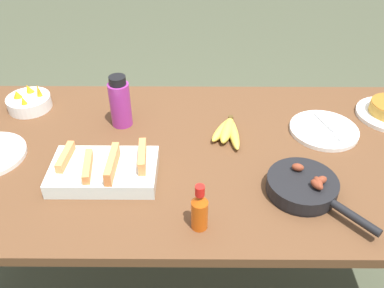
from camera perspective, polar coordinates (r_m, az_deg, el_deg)
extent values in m
plane|color=#474C38|center=(2.00, 0.00, -18.70)|extent=(14.00, 14.00, 0.00)
cube|color=brown|center=(1.43, 0.00, -1.51)|extent=(1.87, 0.91, 0.03)
cylinder|color=brown|center=(2.17, -23.72, -2.69)|extent=(0.07, 0.07, 0.74)
cylinder|color=brown|center=(2.17, 23.93, -2.87)|extent=(0.07, 0.07, 0.74)
ellipsoid|color=gold|center=(1.50, 4.28, 2.00)|extent=(0.11, 0.16, 0.04)
ellipsoid|color=gold|center=(1.49, 4.93, 1.94)|extent=(0.08, 0.17, 0.04)
ellipsoid|color=gold|center=(1.48, 5.87, 1.46)|extent=(0.05, 0.19, 0.03)
cylinder|color=#4C3819|center=(1.55, 5.43, 3.34)|extent=(0.02, 0.02, 0.04)
cube|color=silver|center=(1.33, -12.23, -3.76)|extent=(0.34, 0.20, 0.05)
cube|color=#ED8E4C|center=(1.35, -17.32, -1.78)|extent=(0.03, 0.13, 0.04)
cube|color=#ED8E4C|center=(1.30, -14.42, -3.10)|extent=(0.04, 0.14, 0.04)
cube|color=#ED8E4C|center=(1.28, -11.14, -2.81)|extent=(0.02, 0.16, 0.05)
cube|color=#ED8E4C|center=(1.29, -6.98, -1.82)|extent=(0.03, 0.14, 0.05)
cylinder|color=black|center=(1.31, 15.00, -6.38)|extent=(0.21, 0.21, 0.01)
cylinder|color=black|center=(1.29, 15.18, -5.54)|extent=(0.22, 0.22, 0.04)
cylinder|color=black|center=(1.23, 21.93, -9.56)|extent=(0.12, 0.13, 0.02)
ellipsoid|color=brown|center=(1.25, 17.27, -5.21)|extent=(0.03, 0.05, 0.03)
ellipsoid|color=brown|center=(1.25, 17.12, -5.47)|extent=(0.05, 0.05, 0.03)
ellipsoid|color=brown|center=(1.30, 14.63, -3.18)|extent=(0.04, 0.04, 0.03)
ellipsoid|color=brown|center=(1.27, 17.69, -4.85)|extent=(0.05, 0.04, 0.03)
cube|color=silver|center=(1.57, -25.08, -0.01)|extent=(0.05, 0.05, 0.00)
cylinder|color=white|center=(1.59, 18.01, 1.88)|extent=(0.25, 0.25, 0.02)
cylinder|color=silver|center=(1.61, 18.07, 2.84)|extent=(0.05, 0.13, 0.01)
cube|color=silver|center=(1.55, 19.94, 0.93)|extent=(0.04, 0.06, 0.00)
cylinder|color=white|center=(1.76, -21.87, 5.43)|extent=(0.17, 0.17, 0.05)
cone|color=orange|center=(1.73, -20.73, 6.97)|extent=(0.03, 0.03, 0.06)
cone|color=orange|center=(1.78, -21.94, 7.15)|extent=(0.05, 0.04, 0.05)
cone|color=orange|center=(1.76, -23.35, 6.37)|extent=(0.05, 0.05, 0.04)
cone|color=orange|center=(1.70, -22.59, 5.58)|extent=(0.03, 0.03, 0.04)
cylinder|color=#992D89|center=(1.53, -10.03, 5.47)|extent=(0.08, 0.08, 0.17)
cylinder|color=black|center=(1.48, -10.44, 8.76)|extent=(0.06, 0.06, 0.03)
cylinder|color=#C64C0F|center=(1.14, 1.06, -9.87)|extent=(0.05, 0.05, 0.10)
cone|color=#C64C0F|center=(1.09, 1.10, -7.67)|extent=(0.05, 0.05, 0.03)
cylinder|color=red|center=(1.07, 1.12, -6.57)|extent=(0.03, 0.03, 0.03)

